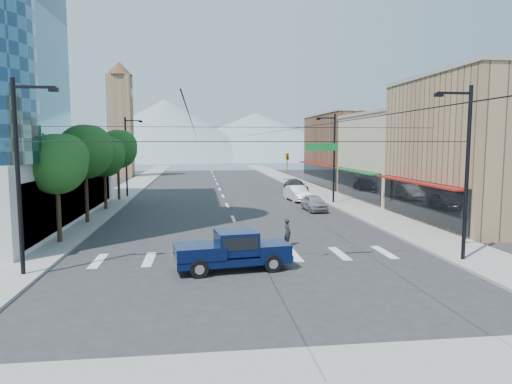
# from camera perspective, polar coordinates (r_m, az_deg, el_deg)

# --- Properties ---
(ground) EXTENTS (160.00, 160.00, 0.00)m
(ground) POSITION_cam_1_polar(r_m,az_deg,el_deg) (23.57, -0.28, -8.94)
(ground) COLOR #28282B
(ground) RESTS_ON ground
(sidewalk_left) EXTENTS (4.00, 120.00, 0.15)m
(sidewalk_left) POSITION_cam_1_polar(r_m,az_deg,el_deg) (63.57, -15.51, 0.46)
(sidewalk_left) COLOR gray
(sidewalk_left) RESTS_ON ground
(sidewalk_right) EXTENTS (4.00, 120.00, 0.15)m
(sidewalk_right) POSITION_cam_1_polar(r_m,az_deg,el_deg) (64.59, 6.06, 0.74)
(sidewalk_right) COLOR gray
(sidewalk_right) RESTS_ON ground
(shop_near) EXTENTS (12.00, 14.00, 11.00)m
(shop_near) POSITION_cam_1_polar(r_m,az_deg,el_deg) (39.74, 27.82, 4.53)
(shop_near) COLOR #8C6B4C
(shop_near) RESTS_ON ground
(shop_mid) EXTENTS (12.00, 14.00, 9.00)m
(shop_mid) POSITION_cam_1_polar(r_m,az_deg,el_deg) (51.87, 18.88, 4.02)
(shop_mid) COLOR tan
(shop_mid) RESTS_ON ground
(shop_far) EXTENTS (12.00, 18.00, 10.00)m
(shop_far) POSITION_cam_1_polar(r_m,az_deg,el_deg) (66.60, 12.85, 5.02)
(shop_far) COLOR brown
(shop_far) RESTS_ON ground
(clock_tower) EXTENTS (4.80, 4.80, 20.40)m
(clock_tower) POSITION_cam_1_polar(r_m,az_deg,el_deg) (85.83, -16.59, 8.91)
(clock_tower) COLOR #8C6B4C
(clock_tower) RESTS_ON ground
(mountain_left) EXTENTS (80.00, 80.00, 22.00)m
(mountain_left) POSITION_cam_1_polar(r_m,az_deg,el_deg) (173.10, -11.32, 7.65)
(mountain_left) COLOR gray
(mountain_left) RESTS_ON ground
(mountain_right) EXTENTS (90.00, 90.00, 18.00)m
(mountain_right) POSITION_cam_1_polar(r_m,az_deg,el_deg) (184.03, -0.06, 7.05)
(mountain_right) COLOR gray
(mountain_right) RESTS_ON ground
(tree_near) EXTENTS (3.65, 3.64, 6.71)m
(tree_near) POSITION_cam_1_polar(r_m,az_deg,el_deg) (29.90, -23.40, 3.45)
(tree_near) COLOR black
(tree_near) RESTS_ON ground
(tree_midnear) EXTENTS (4.09, 4.09, 7.52)m
(tree_midnear) POSITION_cam_1_polar(r_m,az_deg,el_deg) (36.66, -20.39, 4.92)
(tree_midnear) COLOR black
(tree_midnear) RESTS_ON ground
(tree_midfar) EXTENTS (3.65, 3.64, 6.71)m
(tree_midfar) POSITION_cam_1_polar(r_m,az_deg,el_deg) (43.52, -18.26, 4.34)
(tree_midfar) COLOR black
(tree_midfar) RESTS_ON ground
(tree_far) EXTENTS (4.09, 4.09, 7.52)m
(tree_far) POSITION_cam_1_polar(r_m,az_deg,el_deg) (50.39, -16.76, 5.28)
(tree_far) COLOR black
(tree_far) RESTS_ON ground
(signal_rig) EXTENTS (21.80, 0.20, 9.00)m
(signal_rig) POSITION_cam_1_polar(r_m,az_deg,el_deg) (21.84, 0.53, 2.23)
(signal_rig) COLOR black
(signal_rig) RESTS_ON ground
(lamp_pole_nw) EXTENTS (2.00, 0.25, 9.00)m
(lamp_pole_nw) POSITION_cam_1_polar(r_m,az_deg,el_deg) (53.20, -15.79, 4.64)
(lamp_pole_nw) COLOR black
(lamp_pole_nw) RESTS_ON ground
(lamp_pole_ne) EXTENTS (2.00, 0.25, 9.00)m
(lamp_pole_ne) POSITION_cam_1_polar(r_m,az_deg,el_deg) (46.58, 9.59, 4.60)
(lamp_pole_ne) COLOR black
(lamp_pole_ne) RESTS_ON ground
(pickup_truck) EXTENTS (5.86, 2.82, 1.91)m
(pickup_truck) POSITION_cam_1_polar(r_m,az_deg,el_deg) (22.28, -3.05, -7.20)
(pickup_truck) COLOR #07133A
(pickup_truck) RESTS_ON ground
(pedestrian) EXTENTS (0.54, 0.68, 1.62)m
(pedestrian) POSITION_cam_1_polar(r_m,az_deg,el_deg) (27.47, 3.96, -5.04)
(pedestrian) COLOR black
(pedestrian) RESTS_ON ground
(parked_car_near) EXTENTS (1.85, 4.30, 1.45)m
(parked_car_near) POSITION_cam_1_polar(r_m,az_deg,el_deg) (41.67, 7.26, -1.36)
(parked_car_near) COLOR #99999D
(parked_car_near) RESTS_ON ground
(parked_car_mid) EXTENTS (2.20, 5.05, 1.61)m
(parked_car_mid) POSITION_cam_1_polar(r_m,az_deg,el_deg) (48.59, 5.16, -0.17)
(parked_car_mid) COLOR white
(parked_car_mid) RESTS_ON ground
(parked_car_far) EXTENTS (2.49, 5.42, 1.54)m
(parked_car_far) POSITION_cam_1_polar(r_m,az_deg,el_deg) (57.45, 4.98, 0.77)
(parked_car_far) COLOR #2D2E30
(parked_car_far) RESTS_ON ground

